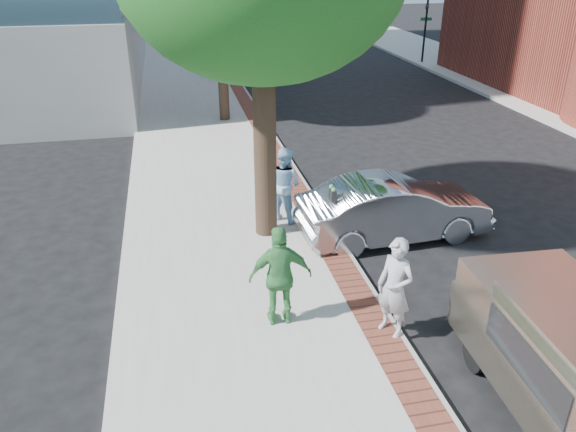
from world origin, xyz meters
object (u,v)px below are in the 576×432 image
object	(u,v)px
person_gray	(395,288)
bg_car	(252,61)
person_green	(280,276)
parking_meter	(332,203)
sedan_silver	(394,209)
person_officer	(285,184)

from	to	relation	value
person_gray	bg_car	world-z (taller)	person_gray
person_green	bg_car	world-z (taller)	person_green
person_green	parking_meter	bearing A→B (deg)	-119.54
person_gray	sedan_silver	xyz separation A→B (m)	(1.49, 3.70, -0.32)
person_gray	person_officer	size ratio (longest dim) A/B	0.98
person_officer	bg_car	world-z (taller)	person_officer
parking_meter	person_green	xyz separation A→B (m)	(-1.71, -2.65, -0.09)
parking_meter	bg_car	world-z (taller)	parking_meter
person_officer	sedan_silver	xyz separation A→B (m)	(2.41, -1.29, -0.34)
person_gray	person_green	distance (m)	2.01
sedan_silver	bg_car	size ratio (longest dim) A/B	1.00
person_gray	person_green	bearing A→B (deg)	-144.17
person_officer	sedan_silver	bearing A→B (deg)	-158.33
person_gray	sedan_silver	distance (m)	4.00
parking_meter	person_green	world-z (taller)	person_green
parking_meter	person_officer	distance (m)	1.78
person_officer	bg_car	xyz separation A→B (m)	(1.96, 18.26, -0.31)
parking_meter	sedan_silver	distance (m)	1.74
person_officer	person_green	size ratio (longest dim) A/B	0.98
parking_meter	person_gray	distance (m)	3.38
parking_meter	person_green	size ratio (longest dim) A/B	0.76
person_gray	bg_car	xyz separation A→B (m)	(1.05, 23.25, -0.30)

